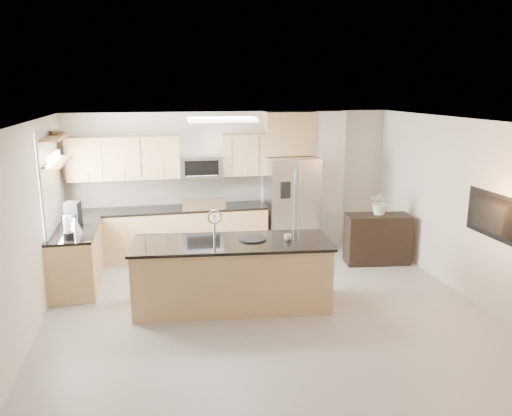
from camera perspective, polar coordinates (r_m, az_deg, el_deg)
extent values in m
plane|color=#979590|center=(6.78, 1.89, -12.89)|extent=(6.50, 6.50, 0.00)
cube|color=silver|center=(6.09, 2.08, 9.59)|extent=(6.00, 6.50, 0.02)
cube|color=beige|center=(9.42, -2.77, 3.03)|extent=(6.00, 0.02, 2.60)
cube|color=beige|center=(3.48, 15.51, -16.66)|extent=(6.00, 0.02, 2.60)
cube|color=beige|center=(6.33, -25.49, -3.59)|extent=(0.02, 6.50, 2.60)
cube|color=beige|center=(7.59, 24.54, -0.78)|extent=(0.02, 6.50, 2.60)
cube|color=tan|center=(9.19, -9.95, -2.94)|extent=(3.55, 0.65, 0.88)
cube|color=black|center=(9.07, -10.07, -0.16)|extent=(3.55, 0.66, 0.04)
cube|color=beige|center=(9.32, -10.21, 1.97)|extent=(3.55, 0.02, 0.52)
cube|color=tan|center=(8.25, -19.80, -5.50)|extent=(0.65, 1.50, 0.88)
cube|color=black|center=(8.12, -20.06, -2.42)|extent=(0.66, 1.50, 0.04)
cube|color=black|center=(9.23, -6.07, -2.68)|extent=(0.76, 0.64, 0.90)
cube|color=black|center=(9.11, -6.14, 0.13)|extent=(0.76, 0.62, 0.03)
cube|color=#B3B3B6|center=(8.79, -5.96, 0.41)|extent=(0.76, 0.04, 0.22)
cube|color=tan|center=(9.07, -14.89, 5.54)|extent=(1.92, 0.33, 0.75)
cube|color=tan|center=(9.21, -1.47, 6.11)|extent=(0.82, 0.33, 0.75)
cube|color=#B3B3B6|center=(9.09, -6.34, 4.69)|extent=(0.76, 0.40, 0.40)
cube|color=black|center=(8.90, -6.21, 4.51)|extent=(0.60, 0.02, 0.28)
cube|color=#B3B3B6|center=(9.37, 4.04, 0.40)|extent=(0.92, 0.75, 1.78)
cube|color=#98989B|center=(9.02, 4.70, -0.14)|extent=(0.02, 0.01, 1.69)
cube|color=black|center=(8.87, 3.40, 2.03)|extent=(0.18, 0.03, 0.30)
cube|color=beige|center=(9.73, 8.03, 3.26)|extent=(0.60, 0.30, 2.60)
cube|color=white|center=(8.01, -22.69, 2.65)|extent=(0.03, 1.05, 1.55)
cube|color=silver|center=(8.00, -22.59, 2.66)|extent=(0.03, 1.15, 1.65)
cube|color=olive|center=(8.03, -21.81, 4.94)|extent=(0.30, 1.20, 0.04)
cube|color=olive|center=(7.99, -22.05, 7.56)|extent=(0.30, 1.20, 0.04)
cube|color=white|center=(7.58, -3.88, 10.06)|extent=(1.00, 0.50, 0.06)
cube|color=tan|center=(7.09, -2.77, -7.66)|extent=(2.77, 1.21, 0.91)
cube|color=black|center=(6.93, -2.81, -4.00)|extent=(2.84, 1.28, 0.04)
cube|color=black|center=(6.91, -4.51, -4.22)|extent=(0.57, 0.41, 0.01)
cylinder|color=#B3B3B6|center=(7.07, -4.79, -2.08)|extent=(0.03, 0.03, 0.34)
torus|color=#B3B3B6|center=(6.97, -4.74, -1.03)|extent=(0.21, 0.03, 0.21)
cube|color=black|center=(9.02, 13.68, -3.46)|extent=(1.15, 0.60, 0.87)
imported|color=silver|center=(6.98, 3.67, -3.35)|extent=(0.14, 0.14, 0.09)
cylinder|color=black|center=(7.00, -0.43, -3.55)|extent=(0.44, 0.44, 0.02)
cylinder|color=black|center=(7.59, -20.63, -2.98)|extent=(0.15, 0.15, 0.10)
cylinder|color=silver|center=(7.55, -20.74, -1.72)|extent=(0.11, 0.11, 0.24)
cone|color=#B3B3B6|center=(7.89, -19.97, -1.80)|extent=(0.22, 0.22, 0.24)
cylinder|color=black|center=(7.86, -20.04, -0.87)|extent=(0.04, 0.04, 0.04)
cube|color=black|center=(8.22, -20.17, -0.69)|extent=(0.24, 0.28, 0.39)
cylinder|color=#B3B3B6|center=(8.18, -20.18, -1.42)|extent=(0.13, 0.13, 0.14)
imported|color=#B3B3B6|center=(8.18, -21.85, 8.14)|extent=(0.49, 0.49, 0.09)
imported|color=silver|center=(8.88, 14.10, 1.33)|extent=(0.72, 0.68, 0.65)
imported|color=black|center=(7.37, 24.92, -0.82)|extent=(0.14, 1.08, 0.62)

